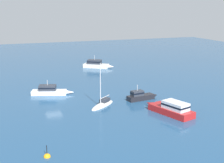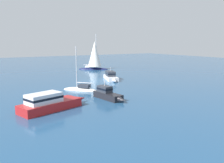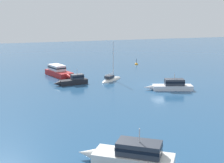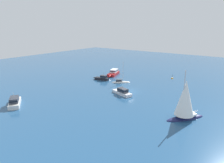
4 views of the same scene
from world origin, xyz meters
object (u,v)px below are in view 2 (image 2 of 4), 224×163
launch (111,76)px  powerboat (108,94)px  sloop (94,57)px  powerboat_1 (50,103)px  ketch (81,90)px

launch → powerboat: powerboat is taller
sloop → powerboat_1: size_ratio=1.17×
powerboat → powerboat_1: bearing=-90.5°
sloop → powerboat: 33.13m
powerboat → powerboat_1: powerboat is taller
ketch → sloop: 27.69m
ketch → sloop: (-14.29, -23.49, 3.25)m
ketch → powerboat: size_ratio=1.26×
sloop → powerboat_1: bearing=-88.5°
sloop → powerboat_1: sloop is taller
powerboat → ketch: bearing=179.2°
powerboat → powerboat_1: size_ratio=0.67×
ketch → sloop: bearing=-70.9°
ketch → powerboat_1: ketch is taller
powerboat_1 → ketch: bearing=30.8°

